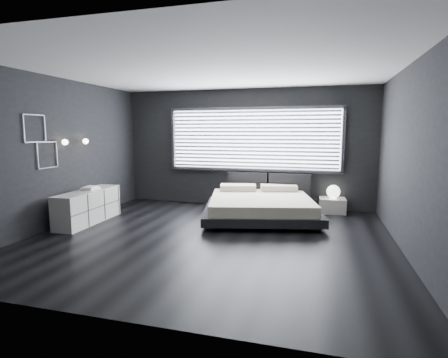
# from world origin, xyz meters

# --- Properties ---
(room) EXTENTS (6.04, 6.00, 2.80)m
(room) POSITION_xyz_m (0.00, 0.00, 1.40)
(room) COLOR black
(room) RESTS_ON ground
(window) EXTENTS (4.14, 0.09, 1.52)m
(window) POSITION_xyz_m (0.20, 2.70, 1.61)
(window) COLOR white
(window) RESTS_ON ground
(headboard) EXTENTS (1.96, 0.16, 0.52)m
(headboard) POSITION_xyz_m (0.59, 2.64, 0.57)
(headboard) COLOR black
(headboard) RESTS_ON ground
(sconce_near) EXTENTS (0.18, 0.11, 0.11)m
(sconce_near) POSITION_xyz_m (-2.88, 0.05, 1.60)
(sconce_near) COLOR silver
(sconce_near) RESTS_ON ground
(sconce_far) EXTENTS (0.18, 0.11, 0.11)m
(sconce_far) POSITION_xyz_m (-2.88, 0.65, 1.60)
(sconce_far) COLOR silver
(sconce_far) RESTS_ON ground
(wall_art_upper) EXTENTS (0.01, 0.48, 0.48)m
(wall_art_upper) POSITION_xyz_m (-2.98, -0.55, 1.85)
(wall_art_upper) COLOR #47474C
(wall_art_upper) RESTS_ON ground
(wall_art_lower) EXTENTS (0.01, 0.48, 0.48)m
(wall_art_lower) POSITION_xyz_m (-2.98, -0.30, 1.38)
(wall_art_lower) COLOR #47474C
(wall_art_lower) RESTS_ON ground
(bed) EXTENTS (2.71, 2.63, 0.59)m
(bed) POSITION_xyz_m (0.58, 1.59, 0.27)
(bed) COLOR black
(bed) RESTS_ON ground
(nightstand) EXTENTS (0.58, 0.50, 0.33)m
(nightstand) POSITION_xyz_m (2.05, 2.50, 0.16)
(nightstand) COLOR silver
(nightstand) RESTS_ON ground
(orb_lamp) EXTENTS (0.29, 0.29, 0.29)m
(orb_lamp) POSITION_xyz_m (2.06, 2.51, 0.47)
(orb_lamp) COLOR white
(orb_lamp) RESTS_ON nightstand
(dresser) EXTENTS (0.49, 1.62, 0.64)m
(dresser) POSITION_xyz_m (-2.65, 0.32, 0.32)
(dresser) COLOR silver
(dresser) RESTS_ON ground
(book_stack) EXTENTS (0.27, 0.35, 0.07)m
(book_stack) POSITION_xyz_m (-2.66, 0.42, 0.68)
(book_stack) COLOR white
(book_stack) RESTS_ON dresser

